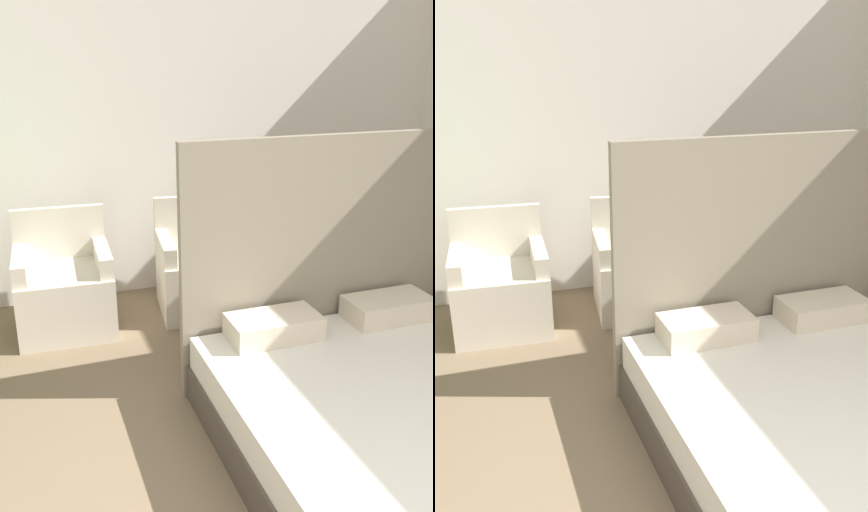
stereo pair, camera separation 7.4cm
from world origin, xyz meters
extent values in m
cube|color=silver|center=(0.00, 4.06, 1.45)|extent=(10.00, 0.06, 2.90)
cube|color=#4C4238|center=(0.68, 1.20, 0.11)|extent=(1.74, 2.12, 0.22)
cube|color=silver|center=(0.68, 1.20, 0.32)|extent=(1.71, 2.07, 0.19)
cube|color=gray|center=(0.68, 2.29, 0.77)|extent=(1.78, 0.06, 1.54)
cube|color=beige|center=(0.29, 2.08, 0.48)|extent=(0.53, 0.28, 0.14)
cube|color=beige|center=(1.07, 2.08, 0.48)|extent=(0.53, 0.28, 0.14)
cube|color=beige|center=(-0.78, 3.45, 0.24)|extent=(0.72, 0.70, 0.47)
cube|color=beige|center=(-0.76, 3.75, 0.68)|extent=(0.69, 0.10, 0.41)
cube|color=beige|center=(-1.07, 3.47, 0.55)|extent=(0.13, 0.60, 0.15)
cube|color=beige|center=(-0.49, 3.44, 0.55)|extent=(0.13, 0.60, 0.15)
cube|color=beige|center=(0.30, 3.45, 0.24)|extent=(0.77, 0.74, 0.47)
cube|color=beige|center=(0.34, 3.75, 0.68)|extent=(0.69, 0.15, 0.41)
cube|color=beige|center=(0.01, 3.49, 0.55)|extent=(0.17, 0.60, 0.15)
cube|color=beige|center=(0.60, 3.41, 0.55)|extent=(0.17, 0.60, 0.15)
camera|label=1|loc=(-1.02, -0.62, 1.98)|focal=40.00mm
camera|label=2|loc=(-0.95, -0.64, 1.98)|focal=40.00mm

